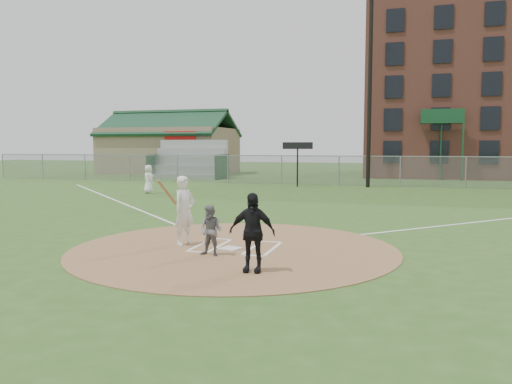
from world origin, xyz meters
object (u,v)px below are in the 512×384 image
(home_plate, at_px, (230,248))
(batter_at_plate, at_px, (184,210))
(umpire, at_px, (252,232))
(catcher, at_px, (211,231))
(ondeck_player, at_px, (149,179))

(home_plate, xyz_separation_m, batter_at_plate, (-1.37, 0.23, 0.91))
(home_plate, xyz_separation_m, umpire, (1.20, -2.04, 0.82))
(batter_at_plate, bearing_deg, home_plate, -9.44)
(catcher, bearing_deg, batter_at_plate, 143.82)
(home_plate, relative_size, umpire, 0.28)
(umpire, bearing_deg, home_plate, 116.59)
(ondeck_player, bearing_deg, batter_at_plate, 154.08)
(catcher, bearing_deg, umpire, -34.44)
(home_plate, bearing_deg, umpire, -59.63)
(umpire, bearing_deg, batter_at_plate, 134.75)
(catcher, height_order, batter_at_plate, batter_at_plate)
(home_plate, relative_size, catcher, 0.39)
(ondeck_player, distance_m, batter_at_plate, 15.46)
(umpire, relative_size, batter_at_plate, 0.90)
(home_plate, height_order, ondeck_player, ondeck_player)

